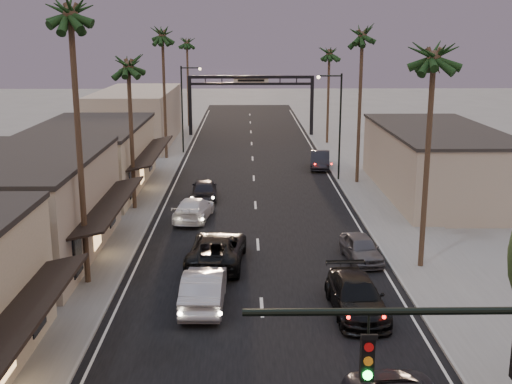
{
  "coord_description": "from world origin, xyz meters",
  "views": [
    {
      "loc": [
        -0.73,
        -8.1,
        12.12
      ],
      "look_at": [
        -0.06,
        30.89,
        2.5
      ],
      "focal_mm": 45.0,
      "sensor_mm": 36.0,
      "label": 1
    }
  ],
  "objects_px": {
    "oncoming_pickup": "(217,249)",
    "streetlight_right": "(337,118)",
    "arch": "(251,90)",
    "streetlight_left": "(185,102)",
    "oncoming_silver": "(204,288)",
    "palm_rc": "(329,50)",
    "palm_ra": "(434,48)",
    "curbside_black": "(356,296)",
    "palm_rb": "(363,30)",
    "palm_ld": "(162,31)",
    "palm_lb": "(70,5)",
    "palm_lc": "(128,59)",
    "palm_far": "(187,39)"
  },
  "relations": [
    {
      "from": "palm_rb",
      "to": "palm_rc",
      "type": "xyz_separation_m",
      "value": [
        0.0,
        20.0,
        -1.95
      ]
    },
    {
      "from": "arch",
      "to": "oncoming_silver",
      "type": "xyz_separation_m",
      "value": [
        -2.64,
        -50.76,
        -4.67
      ]
    },
    {
      "from": "arch",
      "to": "streetlight_left",
      "type": "height_order",
      "value": "streetlight_left"
    },
    {
      "from": "streetlight_right",
      "to": "palm_rb",
      "type": "xyz_separation_m",
      "value": [
        1.68,
        -1.0,
        7.09
      ]
    },
    {
      "from": "oncoming_pickup",
      "to": "streetlight_right",
      "type": "bearing_deg",
      "value": -109.96
    },
    {
      "from": "palm_rb",
      "to": "palm_rc",
      "type": "distance_m",
      "value": 20.09
    },
    {
      "from": "palm_ld",
      "to": "oncoming_pickup",
      "type": "height_order",
      "value": "palm_ld"
    },
    {
      "from": "palm_lb",
      "to": "palm_lc",
      "type": "xyz_separation_m",
      "value": [
        0.0,
        14.0,
        -2.92
      ]
    },
    {
      "from": "palm_rc",
      "to": "oncoming_pickup",
      "type": "bearing_deg",
      "value": -105.48
    },
    {
      "from": "arch",
      "to": "streetlight_left",
      "type": "bearing_deg",
      "value": -119.97
    },
    {
      "from": "streetlight_left",
      "to": "palm_rc",
      "type": "height_order",
      "value": "palm_rc"
    },
    {
      "from": "palm_lb",
      "to": "palm_far",
      "type": "bearing_deg",
      "value": 89.69
    },
    {
      "from": "arch",
      "to": "palm_ra",
      "type": "distance_m",
      "value": 47.17
    },
    {
      "from": "arch",
      "to": "palm_rc",
      "type": "bearing_deg",
      "value": -34.89
    },
    {
      "from": "palm_rb",
      "to": "curbside_black",
      "type": "height_order",
      "value": "palm_rb"
    },
    {
      "from": "arch",
      "to": "oncoming_silver",
      "type": "height_order",
      "value": "arch"
    },
    {
      "from": "palm_rc",
      "to": "oncoming_silver",
      "type": "height_order",
      "value": "palm_rc"
    },
    {
      "from": "arch",
      "to": "palm_rb",
      "type": "bearing_deg",
      "value": -71.7
    },
    {
      "from": "palm_ra",
      "to": "curbside_black",
      "type": "bearing_deg",
      "value": -127.99
    },
    {
      "from": "arch",
      "to": "palm_lc",
      "type": "relative_size",
      "value": 1.25
    },
    {
      "from": "curbside_black",
      "to": "oncoming_silver",
      "type": "bearing_deg",
      "value": 170.04
    },
    {
      "from": "palm_ra",
      "to": "oncoming_pickup",
      "type": "xyz_separation_m",
      "value": [
        -10.87,
        0.74,
        -10.59
      ]
    },
    {
      "from": "streetlight_left",
      "to": "curbside_black",
      "type": "relative_size",
      "value": 1.64
    },
    {
      "from": "palm_ra",
      "to": "palm_rb",
      "type": "relative_size",
      "value": 0.93
    },
    {
      "from": "palm_rc",
      "to": "palm_far",
      "type": "bearing_deg",
      "value": 140.36
    },
    {
      "from": "palm_lc",
      "to": "palm_lb",
      "type": "bearing_deg",
      "value": -90.0
    },
    {
      "from": "oncoming_pickup",
      "to": "oncoming_silver",
      "type": "height_order",
      "value": "oncoming_silver"
    },
    {
      "from": "streetlight_left",
      "to": "curbside_black",
      "type": "height_order",
      "value": "streetlight_left"
    },
    {
      "from": "arch",
      "to": "palm_ra",
      "type": "relative_size",
      "value": 1.15
    },
    {
      "from": "palm_lb",
      "to": "streetlight_left",
      "type": "bearing_deg",
      "value": 87.33
    },
    {
      "from": "curbside_black",
      "to": "palm_far",
      "type": "bearing_deg",
      "value": 99.34
    },
    {
      "from": "arch",
      "to": "palm_lc",
      "type": "height_order",
      "value": "palm_lc"
    },
    {
      "from": "streetlight_right",
      "to": "palm_ra",
      "type": "bearing_deg",
      "value": -85.43
    },
    {
      "from": "streetlight_left",
      "to": "oncoming_pickup",
      "type": "relative_size",
      "value": 1.46
    },
    {
      "from": "palm_ra",
      "to": "palm_ld",
      "type": "bearing_deg",
      "value": 119.02
    },
    {
      "from": "palm_rc",
      "to": "palm_rb",
      "type": "bearing_deg",
      "value": -90.0
    },
    {
      "from": "palm_ra",
      "to": "palm_rc",
      "type": "distance_m",
      "value": 40.01
    },
    {
      "from": "palm_ld",
      "to": "palm_far",
      "type": "height_order",
      "value": "palm_ld"
    },
    {
      "from": "curbside_black",
      "to": "palm_ra",
      "type": "bearing_deg",
      "value": 49.53
    },
    {
      "from": "streetlight_left",
      "to": "palm_far",
      "type": "xyz_separation_m",
      "value": [
        -1.38,
        20.0,
        6.11
      ]
    },
    {
      "from": "streetlight_right",
      "to": "palm_lb",
      "type": "xyz_separation_m",
      "value": [
        -15.52,
        -23.0,
        8.06
      ]
    },
    {
      "from": "arch",
      "to": "palm_far",
      "type": "xyz_separation_m",
      "value": [
        -8.3,
        8.0,
        5.91
      ]
    },
    {
      "from": "palm_lb",
      "to": "palm_ld",
      "type": "bearing_deg",
      "value": 90.0
    },
    {
      "from": "streetlight_left",
      "to": "palm_far",
      "type": "bearing_deg",
      "value": 93.95
    },
    {
      "from": "streetlight_right",
      "to": "streetlight_left",
      "type": "xyz_separation_m",
      "value": [
        -13.84,
        13.0,
        0.0
      ]
    },
    {
      "from": "streetlight_right",
      "to": "palm_lc",
      "type": "height_order",
      "value": "palm_lc"
    },
    {
      "from": "palm_lc",
      "to": "palm_rc",
      "type": "bearing_deg",
      "value": 58.44
    },
    {
      "from": "streetlight_right",
      "to": "oncoming_silver",
      "type": "xyz_separation_m",
      "value": [
        -9.56,
        -25.76,
        -4.47
      ]
    },
    {
      "from": "palm_lb",
      "to": "palm_rc",
      "type": "bearing_deg",
      "value": 67.73
    },
    {
      "from": "palm_rb",
      "to": "palm_far",
      "type": "relative_size",
      "value": 1.08
    }
  ]
}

